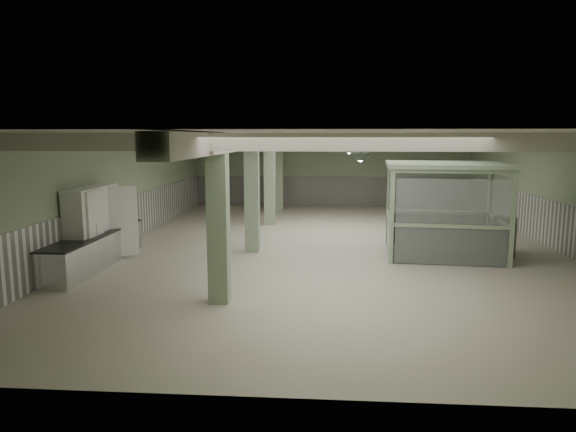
# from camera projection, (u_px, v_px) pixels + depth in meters

# --- Properties ---
(floor) EXTENTS (20.00, 20.00, 0.00)m
(floor) POSITION_uv_depth(u_px,v_px,m) (333.00, 246.00, 16.75)
(floor) COLOR beige
(floor) RESTS_ON ground
(ceiling) EXTENTS (14.00, 20.00, 0.02)m
(ceiling) POSITION_uv_depth(u_px,v_px,m) (334.00, 134.00, 16.21)
(ceiling) COLOR silver
(ceiling) RESTS_ON wall_back
(wall_back) EXTENTS (14.00, 0.02, 3.60)m
(wall_back) POSITION_uv_depth(u_px,v_px,m) (331.00, 171.00, 26.34)
(wall_back) COLOR #9FB893
(wall_back) RESTS_ON floor
(wall_front) EXTENTS (14.00, 0.02, 3.60)m
(wall_front) POSITION_uv_depth(u_px,v_px,m) (345.00, 270.00, 6.62)
(wall_front) COLOR #9FB893
(wall_front) RESTS_ON floor
(wall_left) EXTENTS (0.02, 20.00, 3.60)m
(wall_left) POSITION_uv_depth(u_px,v_px,m) (122.00, 189.00, 16.98)
(wall_left) COLOR #9FB893
(wall_left) RESTS_ON floor
(wall_right) EXTENTS (0.02, 20.00, 3.60)m
(wall_right) POSITION_uv_depth(u_px,v_px,m) (559.00, 192.00, 15.98)
(wall_right) COLOR #9FB893
(wall_right) RESTS_ON floor
(wainscot_left) EXTENTS (0.05, 19.90, 1.50)m
(wainscot_left) POSITION_uv_depth(u_px,v_px,m) (124.00, 220.00, 17.14)
(wainscot_left) COLOR white
(wainscot_left) RESTS_ON floor
(wainscot_right) EXTENTS (0.05, 19.90, 1.50)m
(wainscot_right) POSITION_uv_depth(u_px,v_px,m) (555.00, 226.00, 16.14)
(wainscot_right) COLOR white
(wainscot_right) RESTS_ON floor
(wainscot_back) EXTENTS (13.90, 0.05, 1.50)m
(wainscot_back) POSITION_uv_depth(u_px,v_px,m) (330.00, 191.00, 26.47)
(wainscot_back) COLOR white
(wainscot_back) RESTS_ON floor
(girder) EXTENTS (0.45, 19.90, 0.40)m
(girder) POSITION_uv_depth(u_px,v_px,m) (256.00, 141.00, 16.42)
(girder) COLOR beige
(girder) RESTS_ON ceiling
(beam_a) EXTENTS (13.90, 0.35, 0.32)m
(beam_a) POSITION_uv_depth(u_px,v_px,m) (341.00, 142.00, 8.84)
(beam_a) COLOR beige
(beam_a) RESTS_ON ceiling
(beam_b) EXTENTS (13.90, 0.35, 0.32)m
(beam_b) POSITION_uv_depth(u_px,v_px,m) (338.00, 141.00, 11.31)
(beam_b) COLOR beige
(beam_b) RESTS_ON ceiling
(beam_c) EXTENTS (13.90, 0.35, 0.32)m
(beam_c) POSITION_uv_depth(u_px,v_px,m) (336.00, 140.00, 13.77)
(beam_c) COLOR beige
(beam_c) RESTS_ON ceiling
(beam_d) EXTENTS (13.90, 0.35, 0.32)m
(beam_d) POSITION_uv_depth(u_px,v_px,m) (334.00, 140.00, 16.23)
(beam_d) COLOR beige
(beam_d) RESTS_ON ceiling
(beam_e) EXTENTS (13.90, 0.35, 0.32)m
(beam_e) POSITION_uv_depth(u_px,v_px,m) (333.00, 140.00, 18.70)
(beam_e) COLOR beige
(beam_e) RESTS_ON ceiling
(beam_f) EXTENTS (13.90, 0.35, 0.32)m
(beam_f) POSITION_uv_depth(u_px,v_px,m) (332.00, 139.00, 21.16)
(beam_f) COLOR beige
(beam_f) RESTS_ON ceiling
(beam_g) EXTENTS (13.90, 0.35, 0.32)m
(beam_g) POSITION_uv_depth(u_px,v_px,m) (332.00, 139.00, 23.63)
(beam_g) COLOR beige
(beam_g) RESTS_ON ceiling
(column_a) EXTENTS (0.42, 0.42, 3.60)m
(column_a) POSITION_uv_depth(u_px,v_px,m) (218.00, 219.00, 10.74)
(column_a) COLOR #90A887
(column_a) RESTS_ON floor
(column_b) EXTENTS (0.42, 0.42, 3.60)m
(column_b) POSITION_uv_depth(u_px,v_px,m) (252.00, 193.00, 15.67)
(column_b) COLOR #90A887
(column_b) RESTS_ON floor
(column_c) EXTENTS (0.42, 0.42, 3.60)m
(column_c) POSITION_uv_depth(u_px,v_px,m) (270.00, 180.00, 20.60)
(column_c) COLOR #90A887
(column_c) RESTS_ON floor
(column_d) EXTENTS (0.42, 0.42, 3.60)m
(column_d) POSITION_uv_depth(u_px,v_px,m) (279.00, 173.00, 24.55)
(column_d) COLOR #90A887
(column_d) RESTS_ON floor
(pendant_front) EXTENTS (0.44, 0.44, 0.22)m
(pendant_front) POSITION_uv_depth(u_px,v_px,m) (360.00, 158.00, 11.33)
(pendant_front) COLOR #334433
(pendant_front) RESTS_ON ceiling
(pendant_mid) EXTENTS (0.44, 0.44, 0.22)m
(pendant_mid) POSITION_uv_depth(u_px,v_px,m) (349.00, 151.00, 16.75)
(pendant_mid) COLOR #334433
(pendant_mid) RESTS_ON ceiling
(pendant_back) EXTENTS (0.44, 0.44, 0.22)m
(pendant_back) POSITION_uv_depth(u_px,v_px,m) (344.00, 148.00, 21.68)
(pendant_back) COLOR #334433
(pendant_back) RESTS_ON ceiling
(prep_counter) EXTENTS (0.85, 4.87, 0.91)m
(prep_counter) POSITION_uv_depth(u_px,v_px,m) (96.00, 249.00, 14.08)
(prep_counter) COLOR silver
(prep_counter) RESTS_ON floor
(pitcher_near) EXTENTS (0.25, 0.27, 0.28)m
(pitcher_near) POSITION_uv_depth(u_px,v_px,m) (125.00, 217.00, 16.02)
(pitcher_near) COLOR silver
(pitcher_near) RESTS_ON prep_counter
(pitcher_far) EXTENTS (0.27, 0.29, 0.31)m
(pitcher_far) POSITION_uv_depth(u_px,v_px,m) (115.00, 219.00, 15.43)
(pitcher_far) COLOR silver
(pitcher_far) RESTS_ON prep_counter
(veg_colander) EXTENTS (0.46, 0.46, 0.18)m
(veg_colander) POSITION_uv_depth(u_px,v_px,m) (112.00, 223.00, 15.17)
(veg_colander) COLOR #434248
(veg_colander) RESTS_ON prep_counter
(orange_bowl) EXTENTS (0.29, 0.29, 0.10)m
(orange_bowl) POSITION_uv_depth(u_px,v_px,m) (111.00, 225.00, 15.11)
(orange_bowl) COLOR #B2B2B7
(orange_bowl) RESTS_ON prep_counter
(walkin_cooler) EXTENTS (1.08, 2.32, 2.13)m
(walkin_cooler) POSITION_uv_depth(u_px,v_px,m) (94.00, 226.00, 14.14)
(walkin_cooler) COLOR white
(walkin_cooler) RESTS_ON floor
(guard_booth) EXTENTS (3.66, 3.18, 2.76)m
(guard_booth) POSITION_uv_depth(u_px,v_px,m) (445.00, 194.00, 15.15)
(guard_booth) COLOR #9DB893
(guard_booth) RESTS_ON floor
(filing_cabinet) EXTENTS (0.52, 0.64, 1.20)m
(filing_cabinet) POSITION_uv_depth(u_px,v_px,m) (504.00, 237.00, 15.12)
(filing_cabinet) COLOR #595C4D
(filing_cabinet) RESTS_ON floor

